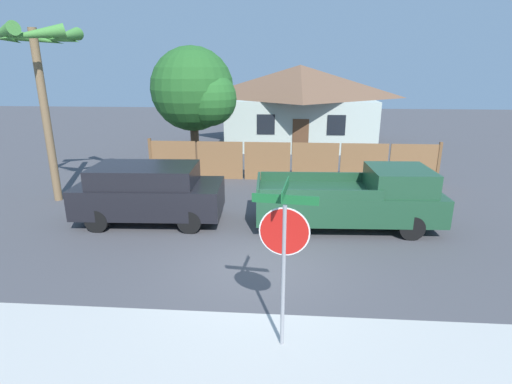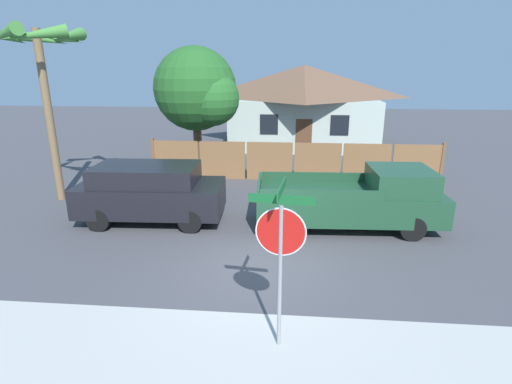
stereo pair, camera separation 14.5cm
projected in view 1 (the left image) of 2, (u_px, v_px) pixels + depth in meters
ground_plane at (259, 266)px, 9.94m from camera, size 80.00×80.00×0.00m
sidewalk_strip at (245, 371)px, 6.52m from camera, size 36.00×3.20×0.01m
wooden_fence at (291, 162)px, 17.26m from camera, size 12.53×0.12×1.76m
house at (299, 104)px, 25.12m from camera, size 9.31×7.54×4.87m
oak_tree at (196, 91)px, 18.48m from camera, size 4.06×3.86×5.69m
palm_tree at (36, 52)px, 13.35m from camera, size 2.97×3.19×6.07m
red_suv at (149, 192)px, 12.55m from camera, size 4.58×2.18×1.84m
orange_pickup at (356, 199)px, 12.14m from camera, size 5.57×2.26×1.88m
stop_sign at (284, 240)px, 6.56m from camera, size 1.08×0.97×2.99m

